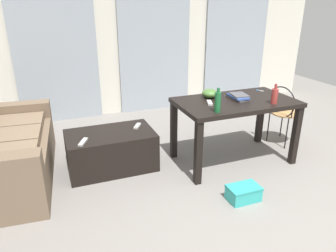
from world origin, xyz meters
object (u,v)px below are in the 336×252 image
object	(u,v)px
bottle_far	(218,102)
craft_table	(235,109)
bowl	(210,93)
bottle_near	(275,96)
book_stack	(238,97)
tv_remote_secondary	(137,126)
coffee_table	(111,150)
tv_remote_on_table	(210,103)
scissors	(259,90)
couch	(3,153)
wire_chair	(284,109)
tv_remote_primary	(83,142)
shoebox	(243,193)

from	to	relation	value
bottle_far	craft_table	bearing A→B (deg)	34.70
bowl	bottle_near	bearing A→B (deg)	-39.69
book_stack	tv_remote_secondary	bearing A→B (deg)	162.20
bowl	coffee_table	bearing A→B (deg)	173.53
book_stack	tv_remote_secondary	distance (m)	1.23
craft_table	bottle_far	distance (m)	0.54
book_stack	bowl	bearing A→B (deg)	149.48
bottle_near	bowl	distance (m)	0.72
bottle_near	craft_table	bearing A→B (deg)	141.97
bottle_near	tv_remote_on_table	size ratio (longest dim) A/B	1.41
scissors	bowl	bearing A→B (deg)	-176.17
couch	wire_chair	distance (m)	3.41
coffee_table	craft_table	xyz separation A→B (m)	(1.41, -0.34, 0.44)
tv_remote_on_table	tv_remote_secondary	bearing A→B (deg)	171.92
bottle_near	tv_remote_primary	distance (m)	2.13
book_stack	scissors	xyz separation A→B (m)	(0.44, 0.22, -0.03)
bottle_far	bowl	distance (m)	0.52
bottle_far	tv_remote_on_table	xyz separation A→B (m)	(0.06, 0.28, -0.10)
wire_chair	bottle_near	distance (m)	0.77
tv_remote_on_table	tv_remote_primary	bearing A→B (deg)	-166.45
tv_remote_secondary	shoebox	world-z (taller)	tv_remote_secondary
couch	tv_remote_secondary	bearing A→B (deg)	-3.32
bottle_far	tv_remote_on_table	distance (m)	0.30
scissors	tv_remote_secondary	bearing A→B (deg)	174.71
bowl	scissors	bearing A→B (deg)	3.83
couch	book_stack	world-z (taller)	book_stack
craft_table	tv_remote_on_table	bearing A→B (deg)	-179.90
bowl	shoebox	size ratio (longest dim) A/B	0.59
wire_chair	shoebox	world-z (taller)	wire_chair
tv_remote_on_table	tv_remote_secondary	world-z (taller)	tv_remote_on_table
coffee_table	wire_chair	xyz separation A→B (m)	(2.27, -0.16, 0.28)
wire_chair	book_stack	bearing A→B (deg)	-170.49
scissors	bottle_far	bearing A→B (deg)	-149.34
couch	bottle_far	world-z (taller)	bottle_far
shoebox	scissors	bearing A→B (deg)	50.76
tv_remote_secondary	coffee_table	bearing A→B (deg)	-137.22
book_stack	shoebox	xyz separation A→B (m)	(-0.40, -0.81, -0.71)
craft_table	shoebox	world-z (taller)	craft_table
bowl	shoebox	world-z (taller)	bowl
couch	bottle_far	xyz separation A→B (m)	(2.12, -0.76, 0.56)
wire_chair	bottle_far	distance (m)	1.40
couch	shoebox	xyz separation A→B (m)	(2.18, -1.26, -0.24)
craft_table	tv_remote_primary	world-z (taller)	craft_table
scissors	wire_chair	bearing A→B (deg)	-12.19
bottle_far	shoebox	world-z (taller)	bottle_far
tv_remote_on_table	craft_table	bearing A→B (deg)	20.83
shoebox	tv_remote_primary	bearing A→B (deg)	145.57
scissors	shoebox	size ratio (longest dim) A/B	0.31
scissors	tv_remote_secondary	distance (m)	1.60
couch	bottle_near	distance (m)	2.99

